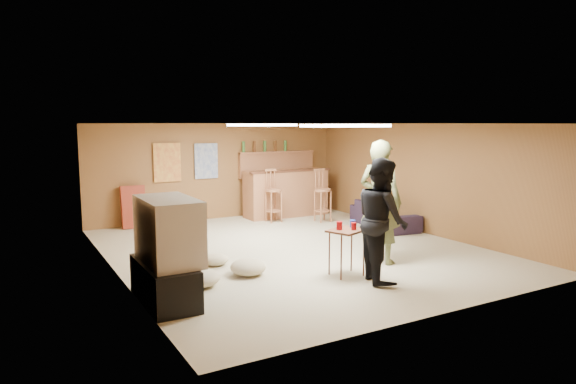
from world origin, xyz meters
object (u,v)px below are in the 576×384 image
person_black (382,220)px  tray_table (347,252)px  person_olive (380,202)px  bar_counter (286,193)px  sofa (384,215)px  tv_body (168,230)px

person_black → tray_table: (-0.28, 0.43, -0.53)m
person_olive → person_black: (-0.59, -0.76, -0.11)m
person_olive → tray_table: 1.13m
bar_counter → sofa: (1.20, -2.16, -0.29)m
person_black → tray_table: bearing=53.3°
tv_body → bar_counter: 6.09m
person_olive → sofa: person_olive is taller
bar_counter → tray_table: bar_counter is taller
person_olive → person_black: 0.97m
person_olive → person_black: person_olive is taller
tv_body → person_olive: bearing=2.2°
person_olive → sofa: size_ratio=1.08×
bar_counter → tray_table: 4.91m
tv_body → bar_counter: (4.15, 4.45, -0.35)m
tv_body → tray_table: tv_body is taller
tv_body → person_black: size_ratio=0.63×
tv_body → tray_table: size_ratio=1.61×
tv_body → sofa: tv_body is taller
tv_body → tray_table: (2.56, -0.19, -0.56)m
bar_counter → tray_table: size_ratio=2.93×
bar_counter → person_olive: 4.40m
sofa → tv_body: bearing=121.6°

